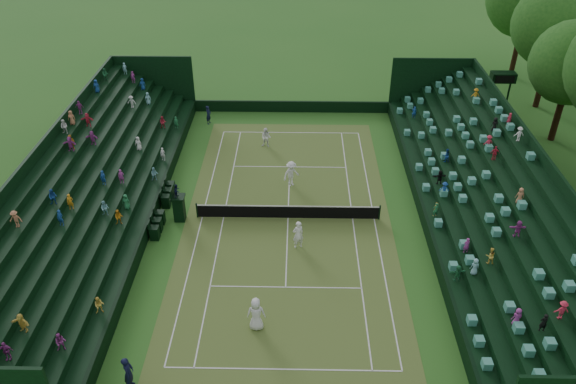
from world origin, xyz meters
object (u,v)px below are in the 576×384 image
object	(u,v)px
player_far_west	(266,138)
tennis_net	(288,211)
player_near_west	(256,314)
player_near_east	(298,235)
player_far_east	(291,174)
umpire_chair	(178,205)

from	to	relation	value
player_far_west	tennis_net	bearing A→B (deg)	-63.64
tennis_net	player_near_west	xyz separation A→B (m)	(-1.37, -9.33, 0.43)
tennis_net	player_near_east	world-z (taller)	player_near_east
player_far_west	player_far_east	distance (m)	5.92
umpire_chair	player_near_east	size ratio (longest dim) A/B	1.41
player_near_west	player_far_east	xyz separation A→B (m)	(1.52, 13.27, -0.02)
tennis_net	umpire_chair	distance (m)	6.88
player_near_west	player_far_east	world-z (taller)	player_near_west
tennis_net	umpire_chair	world-z (taller)	umpire_chair
player_far_east	player_far_west	bearing A→B (deg)	76.12
player_near_west	player_near_east	xyz separation A→B (m)	(2.02, 6.42, -0.02)
tennis_net	player_far_east	xyz separation A→B (m)	(0.14, 3.93, 0.40)
tennis_net	player_near_east	xyz separation A→B (m)	(0.65, -2.92, 0.41)
umpire_chair	player_near_east	distance (m)	7.94
player_near_east	player_far_west	size ratio (longest dim) A/B	1.19
tennis_net	player_near_west	bearing A→B (deg)	-98.37
player_near_west	tennis_net	bearing A→B (deg)	-97.48
umpire_chair	player_near_east	world-z (taller)	umpire_chair
player_far_west	player_far_east	world-z (taller)	player_far_east
umpire_chair	player_far_east	xyz separation A→B (m)	(6.99, 4.22, -0.20)
tennis_net	umpire_chair	size ratio (longest dim) A/B	4.42
umpire_chair	player_far_east	world-z (taller)	umpire_chair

